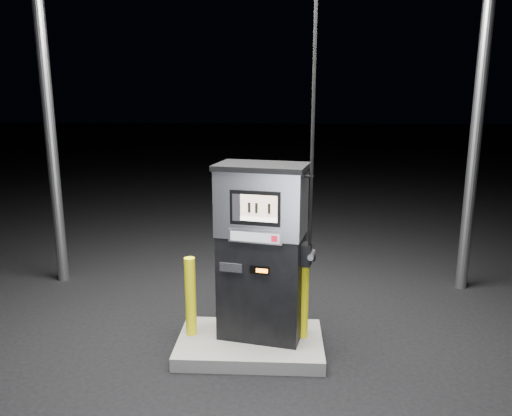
{
  "coord_description": "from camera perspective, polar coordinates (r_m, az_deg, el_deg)",
  "views": [
    {
      "loc": [
        0.32,
        -5.06,
        2.83
      ],
      "look_at": [
        0.06,
        0.0,
        1.64
      ],
      "focal_mm": 35.0,
      "sensor_mm": 36.0,
      "label": 1
    }
  ],
  "objects": [
    {
      "name": "bollard_left",
      "position": [
        5.68,
        -7.49,
        -9.99
      ],
      "size": [
        0.15,
        0.15,
        0.9
      ],
      "primitive_type": "cylinder",
      "rotation": [
        0.0,
        0.0,
        0.25
      ],
      "color": "#FFF50E",
      "rests_on": "pump_island"
    },
    {
      "name": "bollard_right",
      "position": [
        5.61,
        5.41,
        -10.37
      ],
      "size": [
        0.14,
        0.14,
        0.88
      ],
      "primitive_type": "cylinder",
      "rotation": [
        0.0,
        0.0,
        -0.19
      ],
      "color": "#FFF50E",
      "rests_on": "pump_island"
    },
    {
      "name": "fuel_dispenser",
      "position": [
        5.43,
        0.67,
        -4.85
      ],
      "size": [
        1.12,
        0.76,
        4.02
      ],
      "rotation": [
        0.0,
        0.0,
        -0.21
      ],
      "color": "black",
      "rests_on": "pump_island"
    },
    {
      "name": "pump_island",
      "position": [
        5.77,
        -0.67,
        -15.29
      ],
      "size": [
        1.6,
        1.0,
        0.15
      ],
      "primitive_type": "cube",
      "color": "#60605C",
      "rests_on": "ground"
    },
    {
      "name": "ground",
      "position": [
        5.81,
        -0.67,
        -15.94
      ],
      "size": [
        80.0,
        80.0,
        0.0
      ],
      "primitive_type": "plane",
      "color": "black",
      "rests_on": "ground"
    }
  ]
}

